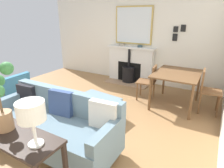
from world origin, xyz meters
The scene contains 15 objects.
ground_plane centered at (0.00, 0.00, 0.00)m, with size 5.57×5.29×0.01m, color olive.
wall_left centered at (-2.79, 0.00, 1.44)m, with size 0.12×5.29×2.87m, color silver.
fireplace centered at (-2.58, 0.15, 0.45)m, with size 0.59×1.40×1.03m.
mirror_over_mantel centered at (-2.70, 0.15, 1.59)m, with size 0.04×1.08×1.01m.
mantel_bowl_near centered at (-2.61, -0.16, 1.06)m, with size 0.16×0.16×0.05m.
mantel_bowl_far centered at (-2.61, 0.41, 1.06)m, with size 0.13×0.13×0.05m.
sofa centered at (0.67, 0.46, 0.36)m, with size 0.80×1.97×0.83m.
ottoman centered at (-0.32, 0.49, 0.24)m, with size 0.76×0.88×0.39m.
armchair_accent centered at (0.17, -1.26, 0.42)m, with size 0.72×0.63×0.74m.
console_table centered at (1.43, 0.46, 0.66)m, with size 0.39×1.61×0.75m.
table_lamp_far_end centered at (1.43, 1.06, 1.07)m, with size 0.24×0.24×0.43m.
dining_table centered at (-1.62, 1.66, 0.65)m, with size 1.09×0.89×0.73m.
dining_chair_near_fireplace centered at (-1.63, 1.08, 0.48)m, with size 0.45×0.45×0.81m.
dining_chair_by_back_wall centered at (-1.61, 2.24, 0.52)m, with size 0.43×0.43×0.87m.
photo_gallery_row centered at (-2.71, 1.35, 1.47)m, with size 0.02×0.29×0.40m.
Camera 1 is at (2.34, 2.39, 1.86)m, focal length 30.75 mm.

